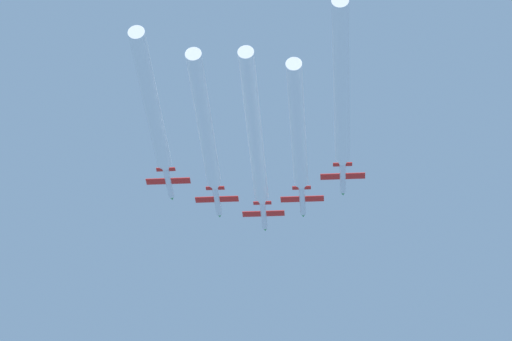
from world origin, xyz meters
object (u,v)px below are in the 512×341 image
(jet_left_wingman, at_px, (217,201))
(jet_right_wingman, at_px, (302,201))
(jet_outer_left, at_px, (169,183))
(jet_outer_right, at_px, (343,178))
(jet_lead, at_px, (264,215))

(jet_left_wingman, distance_m, jet_right_wingman, 16.42)
(jet_outer_left, bearing_deg, jet_outer_right, -0.35)
(jet_outer_left, bearing_deg, jet_right_wingman, 19.05)
(jet_right_wingman, relative_size, jet_outer_right, 1.00)
(jet_left_wingman, bearing_deg, jet_outer_left, -136.09)
(jet_right_wingman, bearing_deg, jet_lead, 134.21)
(jet_outer_right, bearing_deg, jet_lead, 132.90)
(jet_lead, distance_m, jet_left_wingman, 12.16)
(jet_outer_left, distance_m, jet_outer_right, 32.70)
(jet_outer_left, relative_size, jet_outer_right, 1.00)
(jet_lead, xyz_separation_m, jet_outer_left, (-16.98, -16.72, -2.08))
(jet_left_wingman, height_order, jet_outer_left, jet_left_wingman)
(jet_lead, height_order, jet_outer_right, jet_lead)
(jet_lead, xyz_separation_m, jet_left_wingman, (-8.51, -8.56, -1.49))
(jet_lead, bearing_deg, jet_right_wingman, -45.79)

